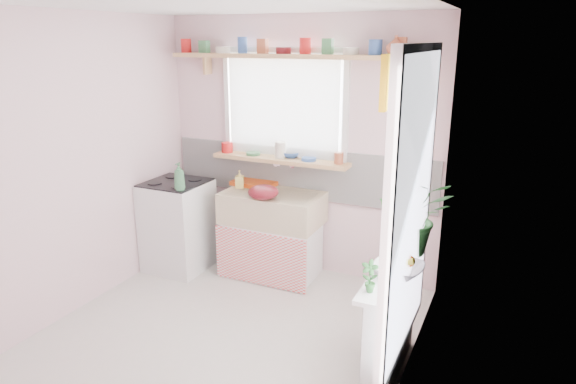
% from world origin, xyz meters
% --- Properties ---
extents(room, '(3.20, 3.20, 3.20)m').
position_xyz_m(room, '(0.66, 0.86, 1.37)').
color(room, beige).
rests_on(room, ground).
extents(sink_unit, '(0.95, 0.65, 1.11)m').
position_xyz_m(sink_unit, '(-0.15, 1.29, 0.43)').
color(sink_unit, white).
rests_on(sink_unit, ground).
extents(cooker, '(0.58, 0.58, 0.93)m').
position_xyz_m(cooker, '(-1.10, 1.05, 0.46)').
color(cooker, white).
rests_on(cooker, ground).
extents(radiator_ledge, '(0.22, 0.95, 0.78)m').
position_xyz_m(radiator_ledge, '(1.30, 0.20, 0.40)').
color(radiator_ledge, white).
rests_on(radiator_ledge, ground).
extents(windowsill, '(1.40, 0.22, 0.04)m').
position_xyz_m(windowsill, '(-0.15, 1.48, 1.14)').
color(windowsill, tan).
rests_on(windowsill, room).
extents(pine_shelf, '(2.52, 0.24, 0.04)m').
position_xyz_m(pine_shelf, '(0.00, 1.47, 2.12)').
color(pine_shelf, tan).
rests_on(pine_shelf, room).
extents(shelf_crockery, '(2.47, 0.11, 0.12)m').
position_xyz_m(shelf_crockery, '(-0.04, 1.47, 2.19)').
color(shelf_crockery, red).
rests_on(shelf_crockery, pine_shelf).
extents(sill_crockery, '(1.35, 0.11, 0.12)m').
position_xyz_m(sill_crockery, '(-0.15, 1.48, 1.22)').
color(sill_crockery, red).
rests_on(sill_crockery, windowsill).
extents(dish_tray, '(0.46, 0.36, 0.04)m').
position_xyz_m(dish_tray, '(-0.44, 1.50, 0.87)').
color(dish_tray, '#D24B12').
rests_on(dish_tray, sink_unit).
extents(colander, '(0.31, 0.31, 0.13)m').
position_xyz_m(colander, '(-0.14, 1.10, 0.91)').
color(colander, maroon).
rests_on(colander, sink_unit).
extents(jade_plant, '(0.64, 0.60, 0.57)m').
position_xyz_m(jade_plant, '(1.32, 0.60, 1.06)').
color(jade_plant, '#2A6729').
rests_on(jade_plant, radiator_ledge).
extents(fruit_bowl, '(0.35, 0.35, 0.08)m').
position_xyz_m(fruit_bowl, '(1.33, 0.18, 0.82)').
color(fruit_bowl, silver).
rests_on(fruit_bowl, radiator_ledge).
extents(herb_pot, '(0.12, 0.08, 0.21)m').
position_xyz_m(herb_pot, '(1.22, -0.12, 0.88)').
color(herb_pot, '#29672B').
rests_on(herb_pot, radiator_ledge).
extents(soap_bottle_sink, '(0.11, 0.11, 0.18)m').
position_xyz_m(soap_bottle_sink, '(-0.53, 1.33, 0.94)').
color(soap_bottle_sink, '#E0CB63').
rests_on(soap_bottle_sink, sink_unit).
extents(sill_cup, '(0.14, 0.14, 0.09)m').
position_xyz_m(sill_cup, '(-0.17, 1.54, 1.21)').
color(sill_cup, beige).
rests_on(sill_cup, windowsill).
extents(sill_bowl, '(0.18, 0.18, 0.06)m').
position_xyz_m(sill_bowl, '(-0.06, 1.54, 1.19)').
color(sill_bowl, '#30549C').
rests_on(sill_bowl, windowsill).
extents(shelf_vase, '(0.16, 0.16, 0.16)m').
position_xyz_m(shelf_vase, '(0.94, 1.41, 2.22)').
color(shelf_vase, '#B25536').
rests_on(shelf_vase, pine_shelf).
extents(cooker_bottle, '(0.11, 0.11, 0.26)m').
position_xyz_m(cooker_bottle, '(-0.88, 0.83, 1.05)').
color(cooker_bottle, '#3E7C50').
rests_on(cooker_bottle, cooker).
extents(fruit, '(0.20, 0.14, 0.10)m').
position_xyz_m(fruit, '(1.34, 0.19, 0.88)').
color(fruit, orange).
rests_on(fruit, fruit_bowl).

